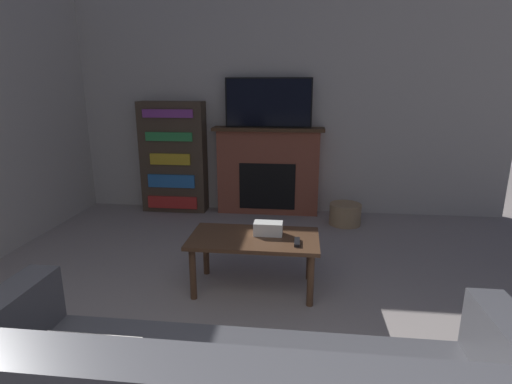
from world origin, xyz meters
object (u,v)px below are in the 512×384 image
(bookshelf, at_px, (174,157))
(coffee_table, at_px, (254,244))
(fireplace, at_px, (268,171))
(tv, at_px, (268,103))
(storage_basket, at_px, (345,214))

(bookshelf, bearing_deg, coffee_table, -57.27)
(fireplace, relative_size, tv, 1.31)
(bookshelf, relative_size, storage_basket, 3.82)
(bookshelf, bearing_deg, fireplace, 1.11)
(tv, xyz_separation_m, storage_basket, (0.92, -0.32, -1.23))
(coffee_table, height_order, storage_basket, coffee_table)
(coffee_table, bearing_deg, storage_basket, 61.87)
(fireplace, height_order, coffee_table, fireplace)
(fireplace, xyz_separation_m, storage_basket, (0.92, -0.34, -0.42))
(fireplace, height_order, storage_basket, fireplace)
(fireplace, relative_size, storage_basket, 3.73)
(storage_basket, bearing_deg, bookshelf, 171.32)
(fireplace, distance_m, tv, 0.81)
(fireplace, height_order, bookshelf, bookshelf)
(tv, relative_size, storage_basket, 2.86)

